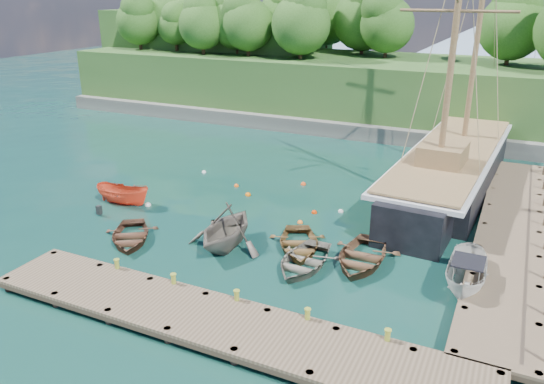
{
  "coord_description": "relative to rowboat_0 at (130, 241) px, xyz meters",
  "views": [
    {
      "loc": [
        10.98,
        -20.8,
        12.03
      ],
      "look_at": [
        -0.32,
        3.04,
        2.0
      ],
      "focal_mm": 35.0,
      "sensor_mm": 36.0,
      "label": 1
    }
  ],
  "objects": [
    {
      "name": "rowboat_1",
      "position": [
        4.78,
        1.59,
        0.0
      ],
      "size": [
        4.08,
        4.67,
        2.37
      ],
      "primitive_type": "imported",
      "rotation": [
        0.0,
        0.0,
        0.04
      ],
      "color": "#60574E",
      "rests_on": "ground"
    },
    {
      "name": "distant_ridge",
      "position": [
        10.42,
        71.75,
        4.35
      ],
      "size": [
        117.0,
        40.0,
        10.0
      ],
      "color": "#728CA5",
      "rests_on": "ground"
    },
    {
      "name": "mooring_buoy_0",
      "position": [
        -2.18,
        4.28,
        0.0
      ],
      "size": [
        0.37,
        0.37,
        0.37
      ],
      "primitive_type": "sphere",
      "color": "silver",
      "rests_on": "ground"
    },
    {
      "name": "bollard_3",
      "position": [
        11.12,
        -3.35,
        0.0
      ],
      "size": [
        0.26,
        0.26,
        0.45
      ],
      "primitive_type": "cylinder",
      "color": "olive",
      "rests_on": "ground"
    },
    {
      "name": "headland",
      "position": [
        -6.76,
        33.11,
        5.54
      ],
      "size": [
        51.0,
        19.31,
        12.9
      ],
      "color": "#474744",
      "rests_on": "ground"
    },
    {
      "name": "mooring_buoy_7",
      "position": [
        7.03,
        5.82,
        0.0
      ],
      "size": [
        0.32,
        0.32,
        0.32
      ],
      "primitive_type": "sphere",
      "color": "orange",
      "rests_on": "ground"
    },
    {
      "name": "bollard_0",
      "position": [
        2.12,
        -3.35,
        0.0
      ],
      "size": [
        0.26,
        0.26,
        0.45
      ],
      "primitive_type": "cylinder",
      "color": "olive",
      "rests_on": "ground"
    },
    {
      "name": "ground",
      "position": [
        6.12,
        1.75,
        0.0
      ],
      "size": [
        160.0,
        160.0,
        0.0
      ],
      "primitive_type": "plane",
      "color": "#0F3431",
      "rests_on": "ground"
    },
    {
      "name": "mooring_buoy_1",
      "position": [
        2.43,
        8.36,
        0.0
      ],
      "size": [
        0.36,
        0.36,
        0.36
      ],
      "primitive_type": "sphere",
      "color": "#E66503",
      "rests_on": "ground"
    },
    {
      "name": "mooring_buoy_5",
      "position": [
        4.84,
        11.66,
        0.0
      ],
      "size": [
        0.35,
        0.35,
        0.35
      ],
      "primitive_type": "sphere",
      "color": "#F44B17",
      "rests_on": "ground"
    },
    {
      "name": "mooring_buoy_3",
      "position": [
        8.56,
        8.29,
        0.0
      ],
      "size": [
        0.31,
        0.31,
        0.31
      ],
      "primitive_type": "sphere",
      "color": "silver",
      "rests_on": "ground"
    },
    {
      "name": "rowboat_3",
      "position": [
        9.06,
        1.29,
        0.0
      ],
      "size": [
        3.06,
        4.23,
        0.87
      ],
      "primitive_type": "imported",
      "rotation": [
        0.0,
        0.0,
        -0.02
      ],
      "color": "#6B665A",
      "rests_on": "ground"
    },
    {
      "name": "dock_near",
      "position": [
        8.12,
        -4.75,
        0.43
      ],
      "size": [
        20.0,
        3.2,
        1.1
      ],
      "color": "brown",
      "rests_on": "ground"
    },
    {
      "name": "cabin_boat_white",
      "position": [
        16.12,
        2.3,
        0.0
      ],
      "size": [
        1.7,
        4.37,
        1.68
      ],
      "primitive_type": "imported",
      "rotation": [
        0.0,
        0.0,
        0.01
      ],
      "color": "beige",
      "rests_on": "ground"
    },
    {
      "name": "mooring_buoy_2",
      "position": [
        7.23,
        7.48,
        0.0
      ],
      "size": [
        0.33,
        0.33,
        0.33
      ],
      "primitive_type": "sphere",
      "color": "red",
      "rests_on": "ground"
    },
    {
      "name": "rowboat_0",
      "position": [
        0.0,
        0.0,
        0.0
      ],
      "size": [
        4.53,
        4.82,
        0.81
      ],
      "primitive_type": "imported",
      "rotation": [
        0.0,
        0.0,
        0.6
      ],
      "color": "#4F2F21",
      "rests_on": "ground"
    },
    {
      "name": "bollard_4",
      "position": [
        14.12,
        -3.35,
        0.0
      ],
      "size": [
        0.26,
        0.26,
        0.45
      ],
      "primitive_type": "cylinder",
      "color": "olive",
      "rests_on": "ground"
    },
    {
      "name": "mooring_buoy_6",
      "position": [
        -2.46,
        10.96,
        0.0
      ],
      "size": [
        0.31,
        0.31,
        0.31
      ],
      "primitive_type": "sphere",
      "color": "white",
      "rests_on": "ground"
    },
    {
      "name": "dock_east",
      "position": [
        17.62,
        8.75,
        0.43
      ],
      "size": [
        3.2,
        24.0,
        1.1
      ],
      "color": "brown",
      "rests_on": "ground"
    },
    {
      "name": "rowboat_2",
      "position": [
        8.18,
        2.82,
        0.0
      ],
      "size": [
        4.39,
        4.97,
        0.85
      ],
      "primitive_type": "imported",
      "rotation": [
        0.0,
        0.0,
        0.43
      ],
      "color": "brown",
      "rests_on": "ground"
    },
    {
      "name": "mooring_buoy_4",
      "position": [
        0.99,
        9.47,
        0.0
      ],
      "size": [
        0.32,
        0.32,
        0.32
      ],
      "primitive_type": "sphere",
      "color": "#EB560F",
      "rests_on": "ground"
    },
    {
      "name": "bollard_2",
      "position": [
        8.12,
        -3.35,
        0.0
      ],
      "size": [
        0.26,
        0.26,
        0.45
      ],
      "primitive_type": "cylinder",
      "color": "olive",
      "rests_on": "ground"
    },
    {
      "name": "rowboat_4",
      "position": [
        11.38,
        2.8,
        0.0
      ],
      "size": [
        3.37,
        4.62,
        0.94
      ],
      "primitive_type": "imported",
      "rotation": [
        0.0,
        0.0,
        0.03
      ],
      "color": "brown",
      "rests_on": "ground"
    },
    {
      "name": "motorboat_orange",
      "position": [
        -3.66,
        3.89,
        0.0
      ],
      "size": [
        3.7,
        1.57,
        1.4
      ],
      "primitive_type": "imported",
      "rotation": [
        0.0,
        0.0,
        1.63
      ],
      "color": "#E24B29",
      "rests_on": "ground"
    },
    {
      "name": "schooner",
      "position": [
        13.62,
        15.07,
        1.12
      ],
      "size": [
        6.19,
        27.51,
        20.15
      ],
      "rotation": [
        0.0,
        0.0,
        -0.06
      ],
      "color": "black",
      "rests_on": "ground"
    },
    {
      "name": "bollard_1",
      "position": [
        5.12,
        -3.35,
        0.0
      ],
      "size": [
        0.26,
        0.26,
        0.45
      ],
      "primitive_type": "cylinder",
      "color": "olive",
      "rests_on": "ground"
    }
  ]
}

